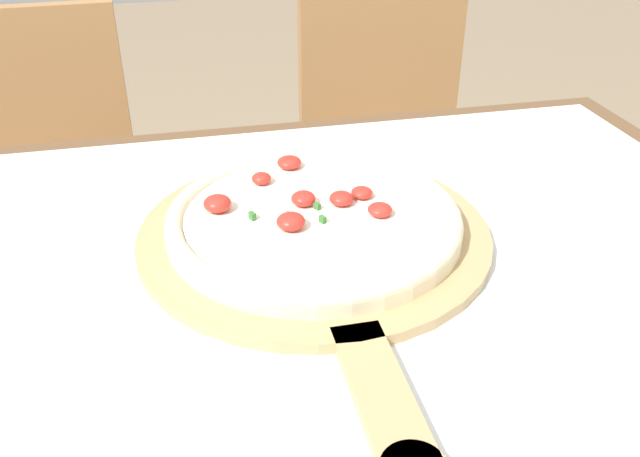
{
  "coord_description": "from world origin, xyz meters",
  "views": [
    {
      "loc": [
        -0.1,
        -0.49,
        1.18
      ],
      "look_at": [
        0.04,
        0.11,
        0.81
      ],
      "focal_mm": 38.0,
      "sensor_mm": 36.0,
      "label": 1
    }
  ],
  "objects_px": {
    "pizza_peel": "(317,241)",
    "chair_left": "(47,195)",
    "pizza": "(314,218)",
    "chair_right": "(388,161)"
  },
  "relations": [
    {
      "from": "pizza_peel",
      "to": "chair_left",
      "type": "relative_size",
      "value": 0.63
    },
    {
      "from": "pizza",
      "to": "chair_left",
      "type": "relative_size",
      "value": 0.37
    },
    {
      "from": "pizza",
      "to": "chair_right",
      "type": "relative_size",
      "value": 0.37
    },
    {
      "from": "pizza_peel",
      "to": "chair_right",
      "type": "height_order",
      "value": "chair_right"
    },
    {
      "from": "pizza_peel",
      "to": "chair_left",
      "type": "distance_m",
      "value": 0.91
    },
    {
      "from": "pizza_peel",
      "to": "pizza",
      "type": "xyz_separation_m",
      "value": [
        -0.0,
        0.02,
        0.02
      ]
    },
    {
      "from": "chair_left",
      "to": "chair_right",
      "type": "distance_m",
      "value": 0.76
    },
    {
      "from": "chair_left",
      "to": "chair_right",
      "type": "bearing_deg",
      "value": -2.22
    },
    {
      "from": "pizza_peel",
      "to": "pizza",
      "type": "bearing_deg",
      "value": 90.98
    },
    {
      "from": "chair_right",
      "to": "pizza_peel",
      "type": "bearing_deg",
      "value": -114.49
    }
  ]
}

